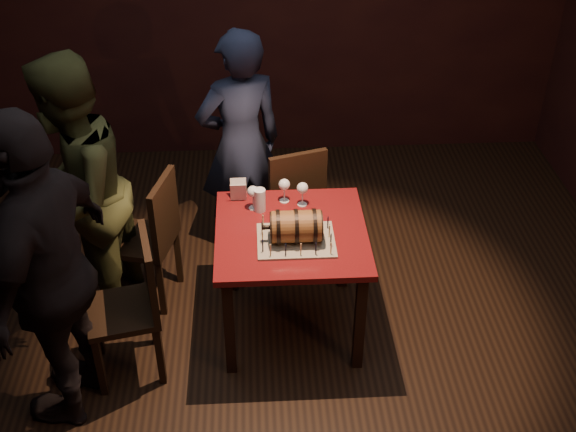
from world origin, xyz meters
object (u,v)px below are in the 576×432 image
at_px(chair_left_rear, 152,233).
at_px(person_back, 240,145).
at_px(wine_glass_right, 302,189).
at_px(person_left_front, 51,274).
at_px(chair_back, 293,198).
at_px(wine_glass_mid, 284,186).
at_px(wine_glass_left, 253,193).
at_px(chair_left_front, 135,300).
at_px(pub_table, 291,246).
at_px(barrel_cake, 296,226).
at_px(pint_of_ale, 260,200).
at_px(person_left_rear, 76,196).

bearing_deg(chair_left_rear, person_back, 44.20).
xyz_separation_m(wine_glass_right, person_left_front, (-1.34, -0.82, 0.06)).
relative_size(chair_back, person_left_front, 0.50).
xyz_separation_m(wine_glass_mid, person_back, (-0.27, 0.58, -0.03)).
height_order(wine_glass_left, person_left_front, person_left_front).
xyz_separation_m(chair_left_rear, chair_left_front, (-0.03, -0.64, 0.00)).
height_order(wine_glass_right, person_back, person_back).
bearing_deg(pub_table, barrel_cake, -78.31).
bearing_deg(wine_glass_right, chair_left_front, -149.86).
height_order(pint_of_ale, person_left_front, person_left_front).
bearing_deg(wine_glass_left, wine_glass_mid, 19.85).
bearing_deg(pub_table, wine_glass_mid, 94.48).
relative_size(wine_glass_left, wine_glass_right, 1.00).
xyz_separation_m(wine_glass_left, person_back, (-0.08, 0.65, -0.03)).
bearing_deg(wine_glass_right, wine_glass_left, -175.52).
bearing_deg(chair_left_front, barrel_cake, 12.23).
height_order(wine_glass_right, person_left_front, person_left_front).
xyz_separation_m(pint_of_ale, chair_left_rear, (-0.70, 0.11, -0.30)).
height_order(pub_table, chair_left_front, chair_left_front).
relative_size(chair_back, person_back, 0.56).
bearing_deg(person_left_front, pint_of_ale, 140.88).
bearing_deg(person_left_rear, barrel_cake, 88.54).
relative_size(chair_left_front, person_left_front, 0.50).
distance_m(wine_glass_left, person_back, 0.66).
height_order(chair_back, chair_left_rear, same).
height_order(wine_glass_right, pint_of_ale, wine_glass_right).
xyz_separation_m(wine_glass_mid, person_left_rear, (-1.26, -0.08, 0.02)).
relative_size(wine_glass_right, chair_back, 0.17).
bearing_deg(barrel_cake, wine_glass_right, 80.39).
distance_m(wine_glass_right, person_left_front, 1.57).
bearing_deg(person_left_front, barrel_cake, 124.31).
relative_size(pint_of_ale, person_left_rear, 0.08).
distance_m(wine_glass_left, chair_left_front, 0.95).
distance_m(wine_glass_left, chair_back, 0.62).
bearing_deg(pint_of_ale, chair_back, 63.69).
relative_size(wine_glass_mid, person_back, 0.10).
bearing_deg(person_left_rear, pub_table, 92.70).
distance_m(chair_left_rear, person_left_rear, 0.55).
bearing_deg(pub_table, person_back, 108.33).
bearing_deg(pint_of_ale, chair_left_rear, 171.15).
bearing_deg(wine_glass_mid, chair_left_front, -144.81).
height_order(chair_back, person_left_front, person_left_front).
xyz_separation_m(pub_table, pint_of_ale, (-0.18, 0.23, 0.18)).
xyz_separation_m(barrel_cake, chair_back, (0.03, 0.80, -0.33)).
relative_size(pub_table, wine_glass_left, 5.59).
distance_m(wine_glass_left, pint_of_ale, 0.06).
height_order(wine_glass_left, person_left_rear, person_left_rear).
distance_m(pub_table, person_left_rear, 1.33).
height_order(chair_back, person_left_rear, person_left_rear).
bearing_deg(wine_glass_mid, wine_glass_right, -22.90).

